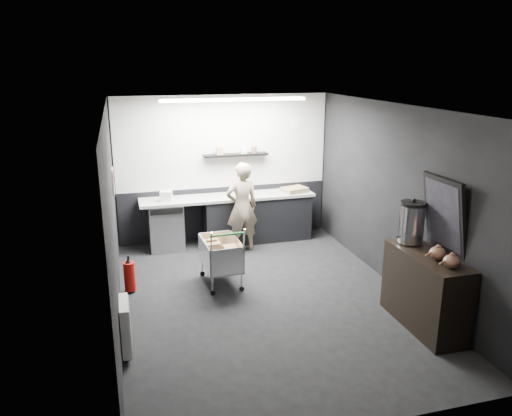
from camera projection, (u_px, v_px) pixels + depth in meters
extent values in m
plane|color=black|center=(265.00, 299.00, 7.15)|extent=(5.50, 5.50, 0.00)
plane|color=silver|center=(266.00, 107.00, 6.39)|extent=(5.50, 5.50, 0.00)
plane|color=black|center=(224.00, 168.00, 9.31)|extent=(5.50, 0.00, 5.50)
plane|color=black|center=(357.00, 297.00, 4.22)|extent=(5.50, 0.00, 5.50)
plane|color=black|center=(113.00, 220.00, 6.26)|extent=(0.00, 5.50, 5.50)
plane|color=black|center=(397.00, 198.00, 7.28)|extent=(0.00, 5.50, 5.50)
cube|color=silver|center=(224.00, 142.00, 9.15)|extent=(3.95, 0.02, 1.70)
cube|color=black|center=(225.00, 212.00, 9.53)|extent=(3.95, 0.02, 1.00)
cube|color=black|center=(236.00, 155.00, 9.16)|extent=(1.20, 0.22, 0.04)
cylinder|color=white|center=(296.00, 123.00, 9.41)|extent=(0.20, 0.03, 0.20)
cube|color=white|center=(113.00, 182.00, 7.41)|extent=(0.02, 0.30, 0.40)
cube|color=red|center=(113.00, 177.00, 7.39)|extent=(0.02, 0.22, 0.10)
cube|color=white|center=(125.00, 326.00, 5.72)|extent=(0.10, 0.50, 0.60)
cube|color=white|center=(234.00, 100.00, 8.11)|extent=(2.40, 0.20, 0.04)
cube|color=black|center=(257.00, 218.00, 9.41)|extent=(2.00, 0.56, 0.85)
cube|color=#A5A5A1|center=(228.00, 197.00, 9.14)|extent=(3.20, 0.60, 0.05)
cube|color=#9EA0A5|center=(166.00, 226.00, 8.97)|extent=(0.60, 0.58, 0.85)
cube|color=black|center=(167.00, 212.00, 8.59)|extent=(0.56, 0.02, 0.10)
imported|color=beige|center=(242.00, 207.00, 8.78)|extent=(0.63, 0.45, 1.61)
cube|color=silver|center=(221.00, 265.00, 7.56)|extent=(0.55, 0.82, 0.02)
cube|color=silver|center=(204.00, 255.00, 7.44)|extent=(0.06, 0.80, 0.42)
cube|color=silver|center=(237.00, 251.00, 7.57)|extent=(0.06, 0.80, 0.42)
cube|color=silver|center=(226.00, 263.00, 7.15)|extent=(0.52, 0.04, 0.42)
cube|color=silver|center=(216.00, 244.00, 7.87)|extent=(0.52, 0.04, 0.42)
cylinder|color=silver|center=(211.00, 285.00, 7.21)|extent=(0.02, 0.02, 0.28)
cylinder|color=silver|center=(241.00, 282.00, 7.32)|extent=(0.02, 0.02, 0.28)
cylinder|color=silver|center=(203.00, 266.00, 7.88)|extent=(0.02, 0.02, 0.28)
cylinder|color=silver|center=(230.00, 263.00, 7.99)|extent=(0.02, 0.02, 0.28)
cylinder|color=green|center=(227.00, 235.00, 6.96)|extent=(0.52, 0.05, 0.03)
cube|color=olive|center=(212.00, 252.00, 7.57)|extent=(0.24, 0.29, 0.36)
cube|color=olive|center=(231.00, 257.00, 7.44)|extent=(0.22, 0.27, 0.32)
cylinder|color=black|center=(212.00, 293.00, 7.25)|extent=(0.08, 0.03, 0.08)
cylinder|color=black|center=(203.00, 273.00, 7.91)|extent=(0.08, 0.03, 0.08)
cylinder|color=black|center=(241.00, 289.00, 7.36)|extent=(0.08, 0.03, 0.08)
cylinder|color=black|center=(230.00, 270.00, 8.02)|extent=(0.08, 0.03, 0.08)
cube|color=black|center=(425.00, 291.00, 6.29)|extent=(0.49, 1.30, 0.97)
cylinder|color=silver|center=(411.00, 224.00, 6.48)|extent=(0.32, 0.32, 0.50)
cylinder|color=black|center=(413.00, 204.00, 6.40)|extent=(0.32, 0.32, 0.04)
sphere|color=black|center=(414.00, 200.00, 6.39)|extent=(0.05, 0.05, 0.05)
ellipsoid|color=brown|center=(437.00, 253.00, 5.98)|extent=(0.19, 0.19, 0.16)
ellipsoid|color=brown|center=(452.00, 261.00, 5.73)|extent=(0.19, 0.19, 0.16)
cube|color=black|center=(445.00, 215.00, 6.12)|extent=(0.22, 0.76, 0.97)
cube|color=black|center=(443.00, 215.00, 6.11)|extent=(0.16, 0.65, 0.83)
cylinder|color=#AD0F0B|center=(130.00, 276.00, 7.29)|extent=(0.16, 0.16, 0.44)
cone|color=black|center=(128.00, 261.00, 7.22)|extent=(0.11, 0.11, 0.07)
cylinder|color=black|center=(128.00, 258.00, 7.21)|extent=(0.03, 0.03, 0.07)
cube|color=#93784E|center=(294.00, 190.00, 9.40)|extent=(0.52, 0.44, 0.09)
cylinder|color=silver|center=(246.00, 189.00, 9.19)|extent=(0.21, 0.21, 0.21)
cube|color=white|center=(166.00, 196.00, 8.77)|extent=(0.23, 0.20, 0.18)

